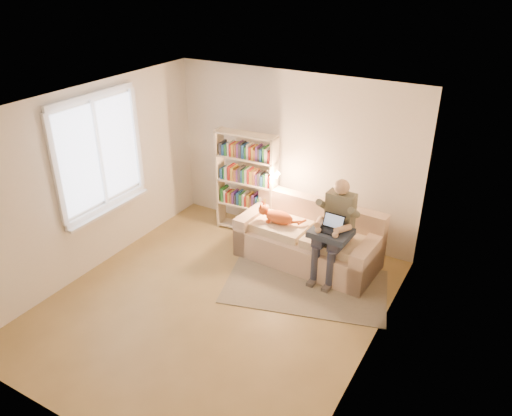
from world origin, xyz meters
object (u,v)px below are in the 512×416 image
Objects in this scene: person at (335,224)px; bookshelf at (247,178)px; cat at (276,216)px; laptop at (331,226)px; sofa at (309,241)px.

bookshelf is at bearing 166.33° from person.
person is 2.16× the size of cat.
bookshelf is at bearing 162.50° from laptop.
laptop is at bearing -98.82° from person.
bookshelf is (-1.70, 0.51, 0.12)m from person.
laptop is 0.18× the size of bookshelf.
laptop is at bearing -8.80° from cat.
bookshelf is at bearing 168.22° from sofa.
bookshelf is (-1.26, 0.33, 0.61)m from sofa.
cat is 0.92m from bookshelf.
bookshelf is (-0.76, 0.44, 0.27)m from cat.
person is at bearing 81.18° from laptop.
sofa is at bearing 161.12° from person.
sofa is at bearing 14.79° from cat.
laptop reaches higher than cat.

